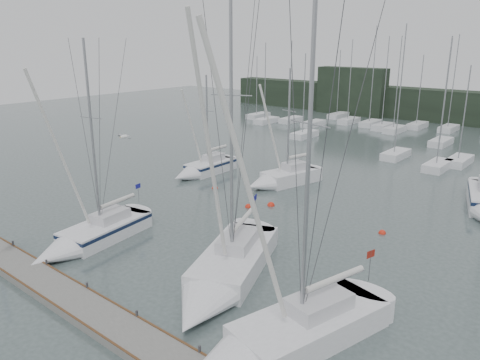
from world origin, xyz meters
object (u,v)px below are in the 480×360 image
(sailboat_near_left, at_px, (86,238))
(buoy_c, at_px, (215,188))
(sailboat_mid_b, at_px, (278,180))
(buoy_b, at_px, (382,233))
(sailboat_mid_a, at_px, (202,169))
(sailboat_near_center, at_px, (220,279))
(buoy_d, at_px, (248,207))
(buoy_a, at_px, (271,206))
(sailboat_near_right, at_px, (271,344))

(sailboat_near_left, xyz_separation_m, buoy_c, (-1.92, 14.01, -0.53))
(sailboat_mid_b, distance_m, buoy_b, 12.46)
(sailboat_mid_a, height_order, buoy_c, sailboat_mid_a)
(sailboat_near_center, xyz_separation_m, buoy_d, (-6.66, 10.65, -0.55))
(buoy_b, distance_m, buoy_d, 10.32)
(buoy_b, height_order, buoy_d, buoy_d)
(buoy_b, xyz_separation_m, buoy_c, (-15.42, 0.09, 0.00))
(sailboat_near_left, xyz_separation_m, sailboat_near_center, (10.00, 1.52, 0.01))
(buoy_a, height_order, buoy_c, buoy_a)
(sailboat_near_right, bearing_deg, buoy_d, 146.59)
(sailboat_near_center, distance_m, buoy_b, 12.89)
(sailboat_near_left, distance_m, buoy_c, 14.15)
(sailboat_near_left, relative_size, buoy_c, 25.08)
(buoy_d, bearing_deg, buoy_b, 9.75)
(sailboat_near_left, relative_size, buoy_d, 25.07)
(sailboat_mid_a, relative_size, buoy_b, 20.56)
(buoy_a, relative_size, buoy_b, 1.19)
(sailboat_near_center, xyz_separation_m, buoy_a, (-5.52, 12.06, -0.55))
(sailboat_mid_b, xyz_separation_m, buoy_d, (1.49, -6.13, -0.56))
(sailboat_near_center, distance_m, sailboat_mid_b, 18.65)
(sailboat_near_center, bearing_deg, buoy_d, 100.20)
(buoy_a, distance_m, buoy_b, 9.03)
(sailboat_near_left, xyz_separation_m, buoy_a, (4.48, 13.58, -0.53))
(sailboat_near_left, distance_m, sailboat_mid_b, 18.39)
(buoy_c, bearing_deg, sailboat_near_left, -82.19)
(sailboat_near_right, xyz_separation_m, buoy_d, (-11.93, 13.39, -0.56))
(sailboat_mid_b, bearing_deg, buoy_d, -61.95)
(sailboat_near_center, bearing_deg, sailboat_mid_a, 115.00)
(sailboat_near_left, relative_size, buoy_b, 27.37)
(sailboat_near_center, height_order, buoy_c, sailboat_near_center)
(sailboat_mid_a, bearing_deg, buoy_d, -25.61)
(buoy_d, bearing_deg, sailboat_mid_b, 103.68)
(sailboat_mid_b, bearing_deg, sailboat_near_right, -41.11)
(sailboat_mid_b, height_order, buoy_a, sailboat_mid_b)
(sailboat_near_left, xyz_separation_m, sailboat_mid_a, (-5.85, 16.38, 0.01))
(sailboat_near_left, bearing_deg, buoy_b, 37.31)
(buoy_d, bearing_deg, buoy_a, 51.03)
(buoy_d, bearing_deg, sailboat_near_right, -48.30)
(sailboat_near_left, relative_size, sailboat_near_center, 0.81)
(sailboat_mid_a, height_order, buoy_a, sailboat_mid_a)
(buoy_b, relative_size, buoy_c, 0.92)
(sailboat_near_center, xyz_separation_m, sailboat_near_right, (5.27, -2.74, 0.02))
(sailboat_mid_a, distance_m, buoy_b, 19.51)
(buoy_c, bearing_deg, buoy_b, -0.35)
(sailboat_near_right, bearing_deg, buoy_c, 153.34)
(sailboat_mid_a, bearing_deg, sailboat_near_right, -40.78)
(buoy_a, bearing_deg, sailboat_near_left, -108.24)
(buoy_c, xyz_separation_m, buoy_d, (5.26, -1.84, 0.00))
(sailboat_mid_b, height_order, buoy_c, sailboat_mid_b)
(sailboat_near_right, xyz_separation_m, sailboat_mid_a, (-21.11, 17.60, -0.02))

